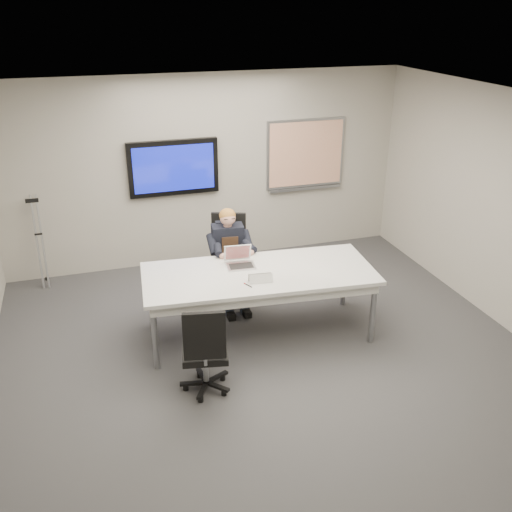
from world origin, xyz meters
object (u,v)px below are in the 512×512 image
object	(u,v)px
office_chair_near	(206,365)
seated_person	(232,269)
office_chair_far	(228,273)
laptop	(240,260)
conference_table	(259,279)

from	to	relation	value
office_chair_near	seated_person	bearing A→B (deg)	-102.33
office_chair_far	laptop	bearing A→B (deg)	-73.14
office_chair_far	laptop	xyz separation A→B (m)	(-0.05, -0.77, 0.53)
office_chair_far	office_chair_near	size ratio (longest dim) A/B	1.11
office_chair_far	office_chair_near	distance (m)	2.07
office_chair_far	seated_person	size ratio (longest dim) A/B	0.88
laptop	conference_table	bearing A→B (deg)	-52.16
office_chair_far	conference_table	bearing A→B (deg)	-63.06
office_chair_far	seated_person	distance (m)	0.30
conference_table	office_chair_far	distance (m)	1.09
conference_table	seated_person	world-z (taller)	seated_person
conference_table	office_chair_near	size ratio (longest dim) A/B	2.68
laptop	seated_person	bearing A→B (deg)	91.25
office_chair_near	laptop	xyz separation A→B (m)	(0.70, 1.17, 0.56)
seated_person	office_chair_far	bearing A→B (deg)	92.19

